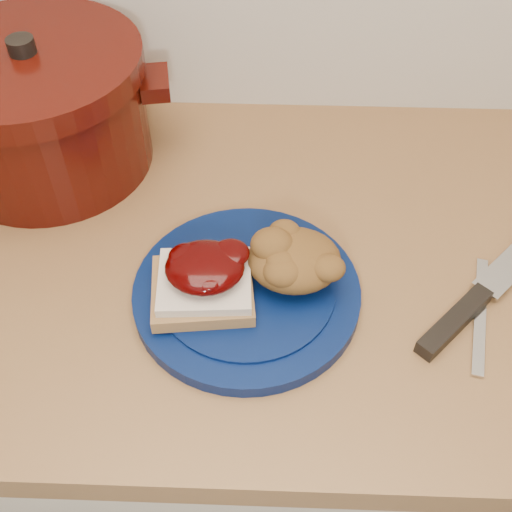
{
  "coord_description": "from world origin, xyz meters",
  "views": [
    {
      "loc": [
        -0.0,
        0.97,
        1.48
      ],
      "look_at": [
        -0.02,
        1.44,
        0.95
      ],
      "focal_mm": 45.0,
      "sensor_mm": 36.0,
      "label": 1
    }
  ],
  "objects_px": {
    "butter_knife": "(480,314)",
    "pepper_grinder": "(26,107)",
    "chef_knife": "(476,300)",
    "dutch_oven": "(40,109)",
    "plate": "(247,293)"
  },
  "relations": [
    {
      "from": "chef_knife",
      "to": "butter_knife",
      "type": "relative_size",
      "value": 1.48
    },
    {
      "from": "butter_knife",
      "to": "pepper_grinder",
      "type": "xyz_separation_m",
      "value": [
        -0.57,
        0.28,
        0.06
      ]
    },
    {
      "from": "plate",
      "to": "chef_knife",
      "type": "bearing_deg",
      "value": -0.36
    },
    {
      "from": "chef_knife",
      "to": "pepper_grinder",
      "type": "xyz_separation_m",
      "value": [
        -0.57,
        0.27,
        0.06
      ]
    },
    {
      "from": "plate",
      "to": "dutch_oven",
      "type": "xyz_separation_m",
      "value": [
        -0.28,
        0.24,
        0.08
      ]
    },
    {
      "from": "dutch_oven",
      "to": "plate",
      "type": "bearing_deg",
      "value": -40.19
    },
    {
      "from": "chef_knife",
      "to": "dutch_oven",
      "type": "distance_m",
      "value": 0.59
    },
    {
      "from": "plate",
      "to": "dutch_oven",
      "type": "relative_size",
      "value": 0.75
    },
    {
      "from": "chef_knife",
      "to": "dutch_oven",
      "type": "height_order",
      "value": "dutch_oven"
    },
    {
      "from": "chef_knife",
      "to": "pepper_grinder",
      "type": "distance_m",
      "value": 0.63
    },
    {
      "from": "plate",
      "to": "chef_knife",
      "type": "height_order",
      "value": "same"
    },
    {
      "from": "plate",
      "to": "chef_knife",
      "type": "relative_size",
      "value": 1.06
    },
    {
      "from": "pepper_grinder",
      "to": "chef_knife",
      "type": "bearing_deg",
      "value": -24.92
    },
    {
      "from": "plate",
      "to": "dutch_oven",
      "type": "bearing_deg",
      "value": 139.81
    },
    {
      "from": "butter_knife",
      "to": "pepper_grinder",
      "type": "bearing_deg",
      "value": 76.89
    }
  ]
}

